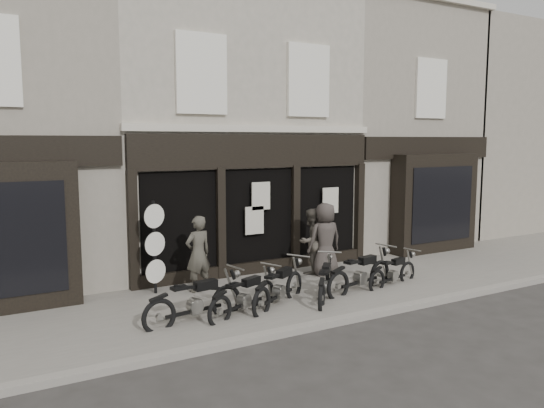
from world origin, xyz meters
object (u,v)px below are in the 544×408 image
motorcycle_2 (279,291)px  motorcycle_3 (325,285)px  motorcycle_5 (393,275)px  motorcycle_4 (361,277)px  man_right (325,239)px  advert_sign_post (155,251)px  man_centre (311,241)px  motorcycle_0 (195,305)px  motorcycle_1 (244,300)px  man_left (198,254)px

motorcycle_2 → motorcycle_3: 1.18m
motorcycle_5 → motorcycle_4: bearing=167.7°
motorcycle_2 → man_right: (2.38, 1.62, 0.68)m
man_right → advert_sign_post: size_ratio=0.84×
man_centre → man_right: bearing=108.8°
motorcycle_0 → motorcycle_4: 4.29m
motorcycle_5 → motorcycle_2: bearing=167.0°
motorcycle_2 → motorcycle_5: size_ratio=1.05×
motorcycle_1 → motorcycle_0: bearing=153.7°
motorcycle_1 → man_centre: 3.78m
motorcycle_3 → man_left: 3.12m
motorcycle_5 → advert_sign_post: (-5.48, 2.16, 0.78)m
motorcycle_0 → motorcycle_1: (1.07, -0.07, -0.03)m
man_centre → motorcycle_4: bearing=75.9°
motorcycle_2 → advert_sign_post: 3.12m
motorcycle_0 → motorcycle_2: bearing=-6.5°
motorcycle_4 → man_left: size_ratio=1.25×
man_right → motorcycle_1: bearing=31.1°
motorcycle_1 → advert_sign_post: (-1.20, 2.30, 0.74)m
man_left → advert_sign_post: 1.02m
motorcycle_1 → man_centre: bearing=11.6°
motorcycle_2 → motorcycle_4: bearing=-31.9°
motorcycle_5 → advert_sign_post: 5.94m
motorcycle_2 → motorcycle_4: 2.28m
motorcycle_3 → advert_sign_post: size_ratio=0.75×
advert_sign_post → man_right: bearing=-26.4°
motorcycle_1 → man_left: bearing=74.5°
motorcycle_2 → advert_sign_post: size_ratio=0.85×
man_right → man_left: bearing=-0.1°
man_centre → motorcycle_5: bearing=103.2°
motorcycle_3 → motorcycle_5: motorcycle_3 is taller
motorcycle_4 → man_centre: 2.06m
advert_sign_post → motorcycle_5: bearing=-41.3°
motorcycle_5 → man_right: 2.03m
motorcycle_0 → motorcycle_3: motorcycle_0 is taller
man_right → motorcycle_5: bearing=123.1°
motorcycle_0 → motorcycle_3: 3.18m
motorcycle_0 → man_right: 4.76m
motorcycle_4 → motorcycle_5: (1.06, 0.01, -0.08)m
motorcycle_1 → motorcycle_4: 3.22m
motorcycle_0 → motorcycle_5: motorcycle_0 is taller
motorcycle_3 → man_right: (1.21, 1.74, 0.69)m
motorcycle_0 → man_centre: man_centre is taller
man_left → advert_sign_post: bearing=-30.3°
motorcycle_2 → motorcycle_5: motorcycle_2 is taller
motorcycle_5 → man_right: bearing=107.5°
motorcycle_3 → advert_sign_post: 4.08m
motorcycle_0 → advert_sign_post: bearing=84.3°
motorcycle_0 → motorcycle_5: (5.35, 0.07, -0.07)m
motorcycle_5 → man_centre: (-1.20, 1.96, 0.65)m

